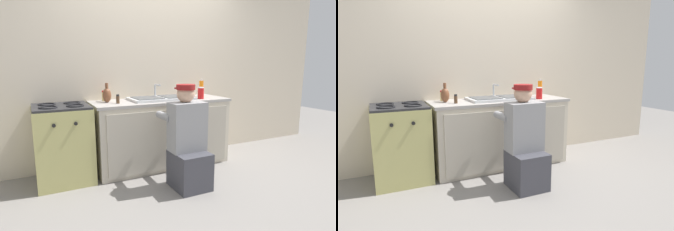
# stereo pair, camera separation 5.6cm
# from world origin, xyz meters

# --- Properties ---
(ground_plane) EXTENTS (12.00, 12.00, 0.00)m
(ground_plane) POSITION_xyz_m (0.00, 0.00, 0.00)
(ground_plane) COLOR gray
(back_wall) EXTENTS (6.00, 0.10, 2.50)m
(back_wall) POSITION_xyz_m (0.00, 0.65, 1.25)
(back_wall) COLOR beige
(back_wall) RESTS_ON ground_plane
(counter_cabinet) EXTENTS (1.72, 0.62, 0.83)m
(counter_cabinet) POSITION_xyz_m (0.00, 0.29, 0.41)
(counter_cabinet) COLOR beige
(counter_cabinet) RESTS_ON ground_plane
(countertop) EXTENTS (1.76, 0.62, 0.03)m
(countertop) POSITION_xyz_m (0.00, 0.30, 0.85)
(countertop) COLOR #9E9993
(countertop) RESTS_ON counter_cabinet
(sink_double_basin) EXTENTS (0.80, 0.44, 0.19)m
(sink_double_basin) POSITION_xyz_m (0.00, 0.30, 0.88)
(sink_double_basin) COLOR silver
(sink_double_basin) RESTS_ON countertop
(stove_range) EXTENTS (0.60, 0.62, 0.88)m
(stove_range) POSITION_xyz_m (-1.21, 0.30, 0.44)
(stove_range) COLOR tan
(stove_range) RESTS_ON ground_plane
(plumber_person) EXTENTS (0.42, 0.61, 1.10)m
(plumber_person) POSITION_xyz_m (-0.03, -0.44, 0.46)
(plumber_person) COLOR #3F3F47
(plumber_person) RESTS_ON ground_plane
(soap_bottle_orange) EXTENTS (0.06, 0.06, 0.25)m
(soap_bottle_orange) POSITION_xyz_m (0.63, 0.34, 0.98)
(soap_bottle_orange) COLOR orange
(soap_bottle_orange) RESTS_ON countertop
(condiment_jar) EXTENTS (0.07, 0.07, 0.13)m
(condiment_jar) POSITION_xyz_m (-0.67, 0.49, 0.93)
(condiment_jar) COLOR #DBB760
(condiment_jar) RESTS_ON countertop
(spice_bottle_red) EXTENTS (0.04, 0.04, 0.10)m
(spice_bottle_red) POSITION_xyz_m (0.56, 0.47, 0.91)
(spice_bottle_red) COLOR red
(spice_bottle_red) RESTS_ON countertop
(spice_bottle_pepper) EXTENTS (0.04, 0.04, 0.10)m
(spice_bottle_pepper) POSITION_xyz_m (-0.59, 0.21, 0.91)
(spice_bottle_pepper) COLOR #513823
(spice_bottle_pepper) RESTS_ON countertop
(soda_cup_red) EXTENTS (0.08, 0.08, 0.15)m
(soda_cup_red) POSITION_xyz_m (0.50, 0.15, 0.94)
(soda_cup_red) COLOR red
(soda_cup_red) RESTS_ON countertop
(vase_decorative) EXTENTS (0.10, 0.10, 0.23)m
(vase_decorative) POSITION_xyz_m (-0.68, 0.35, 0.95)
(vase_decorative) COLOR brown
(vase_decorative) RESTS_ON countertop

